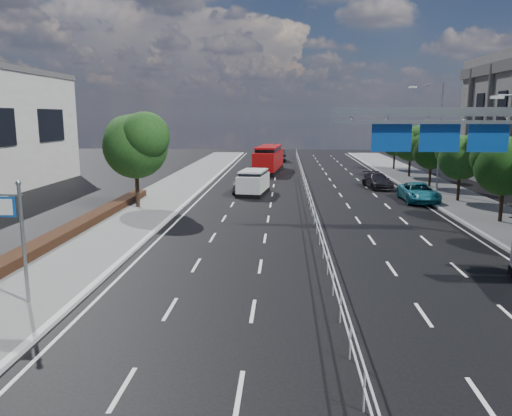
{
  "coord_description": "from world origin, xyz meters",
  "views": [
    {
      "loc": [
        -1.79,
        -15.7,
        6.44
      ],
      "look_at": [
        -3.04,
        5.9,
        2.4
      ],
      "focal_mm": 35.0,
      "sensor_mm": 36.0,
      "label": 1
    }
  ],
  "objects_px": {
    "toilet_sign": "(8,222)",
    "parked_car_teal": "(419,193)",
    "near_car_silver": "(242,184)",
    "white_minivan": "(253,182)",
    "parked_car_dark": "(377,181)",
    "overhead_gantry": "(456,132)",
    "red_bus": "(269,158)",
    "near_car_dark": "(279,156)"
  },
  "relations": [
    {
      "from": "red_bus",
      "to": "parked_car_dark",
      "type": "relative_size",
      "value": 2.21
    },
    {
      "from": "toilet_sign",
      "to": "parked_car_dark",
      "type": "bearing_deg",
      "value": 59.07
    },
    {
      "from": "red_bus",
      "to": "near_car_silver",
      "type": "bearing_deg",
      "value": -90.55
    },
    {
      "from": "white_minivan",
      "to": "near_car_silver",
      "type": "height_order",
      "value": "white_minivan"
    },
    {
      "from": "toilet_sign",
      "to": "near_car_dark",
      "type": "bearing_deg",
      "value": 81.37
    },
    {
      "from": "toilet_sign",
      "to": "overhead_gantry",
      "type": "xyz_separation_m",
      "value": [
        17.69,
        10.05,
        2.66
      ]
    },
    {
      "from": "near_car_dark",
      "to": "parked_car_dark",
      "type": "distance_m",
      "value": 27.65
    },
    {
      "from": "parked_car_teal",
      "to": "parked_car_dark",
      "type": "relative_size",
      "value": 1.11
    },
    {
      "from": "white_minivan",
      "to": "near_car_silver",
      "type": "xyz_separation_m",
      "value": [
        -0.98,
        0.97,
        -0.3
      ]
    },
    {
      "from": "toilet_sign",
      "to": "near_car_silver",
      "type": "relative_size",
      "value": 1.08
    },
    {
      "from": "white_minivan",
      "to": "near_car_silver",
      "type": "bearing_deg",
      "value": 142.76
    },
    {
      "from": "white_minivan",
      "to": "parked_car_dark",
      "type": "xyz_separation_m",
      "value": [
        10.87,
        4.24,
        -0.32
      ]
    },
    {
      "from": "near_car_silver",
      "to": "near_car_dark",
      "type": "xyz_separation_m",
      "value": [
        2.78,
        29.39,
        0.11
      ]
    },
    {
      "from": "near_car_silver",
      "to": "white_minivan",
      "type": "bearing_deg",
      "value": 134.4
    },
    {
      "from": "overhead_gantry",
      "to": "red_bus",
      "type": "bearing_deg",
      "value": 108.26
    },
    {
      "from": "parked_car_teal",
      "to": "parked_car_dark",
      "type": "height_order",
      "value": "parked_car_teal"
    },
    {
      "from": "parked_car_dark",
      "to": "red_bus",
      "type": "bearing_deg",
      "value": 122.62
    },
    {
      "from": "toilet_sign",
      "to": "red_bus",
      "type": "height_order",
      "value": "toilet_sign"
    },
    {
      "from": "toilet_sign",
      "to": "red_bus",
      "type": "bearing_deg",
      "value": 80.02
    },
    {
      "from": "near_car_silver",
      "to": "parked_car_teal",
      "type": "height_order",
      "value": "parked_car_teal"
    },
    {
      "from": "parked_car_dark",
      "to": "overhead_gantry",
      "type": "bearing_deg",
      "value": -95.94
    },
    {
      "from": "toilet_sign",
      "to": "parked_car_teal",
      "type": "xyz_separation_m",
      "value": [
        19.25,
        22.0,
        -2.23
      ]
    },
    {
      "from": "near_car_dark",
      "to": "red_bus",
      "type": "bearing_deg",
      "value": 83.78
    },
    {
      "from": "white_minivan",
      "to": "toilet_sign",
      "type": "bearing_deg",
      "value": -97.23
    },
    {
      "from": "white_minivan",
      "to": "parked_car_teal",
      "type": "height_order",
      "value": "white_minivan"
    },
    {
      "from": "near_car_dark",
      "to": "parked_car_dark",
      "type": "height_order",
      "value": "near_car_dark"
    },
    {
      "from": "overhead_gantry",
      "to": "red_bus",
      "type": "relative_size",
      "value": 1.01
    },
    {
      "from": "overhead_gantry",
      "to": "near_car_silver",
      "type": "height_order",
      "value": "overhead_gantry"
    },
    {
      "from": "overhead_gantry",
      "to": "parked_car_teal",
      "type": "distance_m",
      "value": 13.01
    },
    {
      "from": "white_minivan",
      "to": "red_bus",
      "type": "bearing_deg",
      "value": 95.11
    },
    {
      "from": "near_car_silver",
      "to": "parked_car_dark",
      "type": "distance_m",
      "value": 12.29
    },
    {
      "from": "white_minivan",
      "to": "near_car_silver",
      "type": "distance_m",
      "value": 1.41
    },
    {
      "from": "white_minivan",
      "to": "red_bus",
      "type": "xyz_separation_m",
      "value": [
        0.72,
        16.64,
        0.56
      ]
    },
    {
      "from": "red_bus",
      "to": "near_car_dark",
      "type": "bearing_deg",
      "value": 91.15
    },
    {
      "from": "near_car_dark",
      "to": "near_car_silver",
      "type": "bearing_deg",
      "value": 82.87
    },
    {
      "from": "near_car_dark",
      "to": "white_minivan",
      "type": "bearing_deg",
      "value": 84.88
    },
    {
      "from": "red_bus",
      "to": "near_car_dark",
      "type": "xyz_separation_m",
      "value": [
        1.08,
        13.72,
        -0.76
      ]
    },
    {
      "from": "toilet_sign",
      "to": "near_car_dark",
      "type": "height_order",
      "value": "toilet_sign"
    },
    {
      "from": "overhead_gantry",
      "to": "white_minivan",
      "type": "bearing_deg",
      "value": 126.82
    },
    {
      "from": "toilet_sign",
      "to": "near_car_silver",
      "type": "height_order",
      "value": "toilet_sign"
    },
    {
      "from": "red_bus",
      "to": "near_car_silver",
      "type": "relative_size",
      "value": 2.53
    },
    {
      "from": "toilet_sign",
      "to": "overhead_gantry",
      "type": "distance_m",
      "value": 20.52
    }
  ]
}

